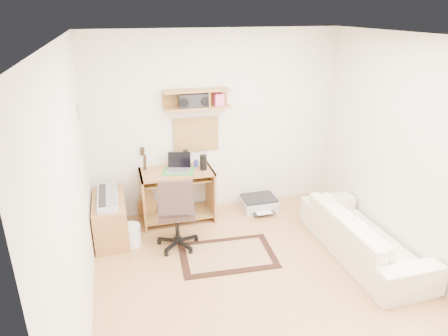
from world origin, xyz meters
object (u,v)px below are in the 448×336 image
object	(u,v)px
task_chair	(176,211)
printer	(259,204)
sofa	(364,228)
desk	(178,195)
cabinet	(110,219)

from	to	relation	value
task_chair	printer	bearing A→B (deg)	34.33
sofa	task_chair	bearing A→B (deg)	69.69
task_chair	printer	world-z (taller)	task_chair
desk	task_chair	size ratio (longest dim) A/B	1.00
task_chair	sofa	world-z (taller)	task_chair
desk	task_chair	bearing A→B (deg)	-100.12
task_chair	cabinet	xyz separation A→B (m)	(-0.81, 0.45, -0.22)
printer	sofa	distance (m)	1.70
sofa	printer	bearing A→B (deg)	28.75
desk	printer	world-z (taller)	desk
cabinet	task_chair	bearing A→B (deg)	-29.21
task_chair	sofa	distance (m)	2.29
task_chair	sofa	xyz separation A→B (m)	(2.15, -0.80, -0.12)
cabinet	printer	world-z (taller)	cabinet
desk	task_chair	world-z (taller)	task_chair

